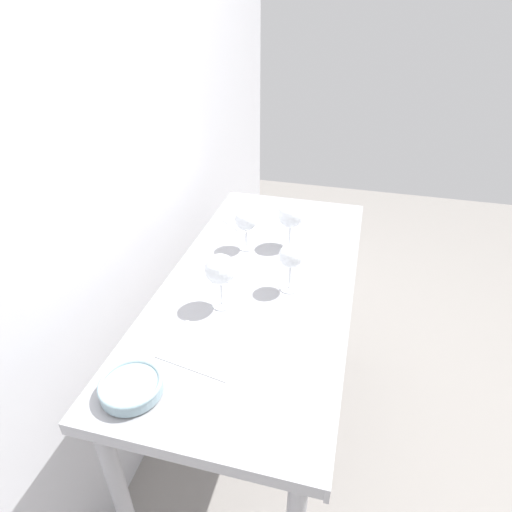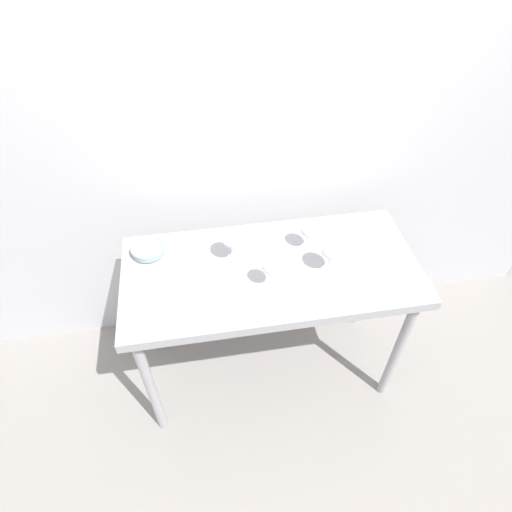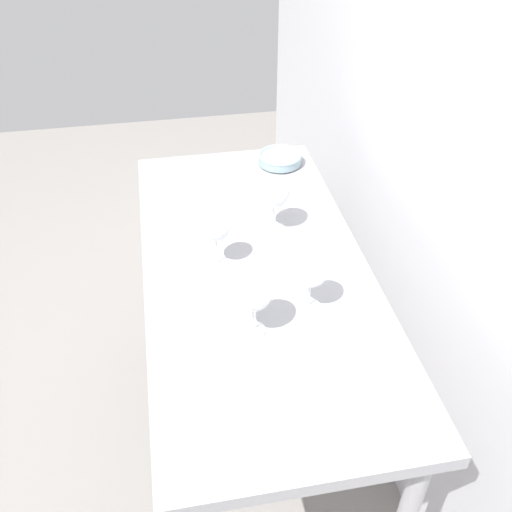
{
  "view_description": "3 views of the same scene",
  "coord_description": "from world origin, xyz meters",
  "px_view_note": "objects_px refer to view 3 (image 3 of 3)",
  "views": [
    {
      "loc": [
        -1.22,
        -0.31,
        1.8
      ],
      "look_at": [
        0.01,
        0.01,
        0.99
      ],
      "focal_mm": 30.47,
      "sensor_mm": 36.0,
      "label": 1
    },
    {
      "loc": [
        -0.3,
        -1.36,
        2.37
      ],
      "look_at": [
        -0.07,
        0.0,
        0.98
      ],
      "focal_mm": 30.12,
      "sensor_mm": 36.0,
      "label": 2
    },
    {
      "loc": [
        1.27,
        -0.24,
        1.96
      ],
      "look_at": [
        0.06,
        -0.02,
        0.98
      ],
      "focal_mm": 39.98,
      "sensor_mm": 36.0,
      "label": 3
    }
  ],
  "objects_px": {
    "wine_glass_near_center": "(216,229)",
    "wine_glass_near_right": "(253,292)",
    "tasting_sheet_lower": "(256,194)",
    "wine_glass_far_left": "(274,193)",
    "wine_glass_far_right": "(311,272)",
    "tasting_bowl": "(280,158)",
    "tasting_sheet_upper": "(359,370)"
  },
  "relations": [
    {
      "from": "wine_glass_near_center",
      "to": "wine_glass_far_right",
      "type": "distance_m",
      "value": 0.31
    },
    {
      "from": "wine_glass_near_right",
      "to": "tasting_sheet_upper",
      "type": "relative_size",
      "value": 0.83
    },
    {
      "from": "wine_glass_far_right",
      "to": "tasting_bowl",
      "type": "relative_size",
      "value": 1.04
    },
    {
      "from": "wine_glass_near_right",
      "to": "wine_glass_far_right",
      "type": "xyz_separation_m",
      "value": [
        -0.06,
        0.16,
        -0.01
      ]
    },
    {
      "from": "wine_glass_near_center",
      "to": "wine_glass_far_right",
      "type": "height_order",
      "value": "wine_glass_near_center"
    },
    {
      "from": "wine_glass_far_left",
      "to": "tasting_sheet_upper",
      "type": "xyz_separation_m",
      "value": [
        0.6,
        0.08,
        -0.13
      ]
    },
    {
      "from": "wine_glass_near_center",
      "to": "wine_glass_near_right",
      "type": "distance_m",
      "value": 0.29
    },
    {
      "from": "tasting_sheet_lower",
      "to": "tasting_sheet_upper",
      "type": "bearing_deg",
      "value": 16.79
    },
    {
      "from": "wine_glass_far_left",
      "to": "wine_glass_far_right",
      "type": "bearing_deg",
      "value": 3.12
    },
    {
      "from": "wine_glass_near_right",
      "to": "tasting_sheet_lower",
      "type": "xyz_separation_m",
      "value": [
        -0.64,
        0.13,
        -0.13
      ]
    },
    {
      "from": "wine_glass_near_right",
      "to": "tasting_sheet_upper",
      "type": "height_order",
      "value": "wine_glass_near_right"
    },
    {
      "from": "wine_glass_near_right",
      "to": "tasting_sheet_lower",
      "type": "height_order",
      "value": "wine_glass_near_right"
    },
    {
      "from": "wine_glass_near_center",
      "to": "tasting_bowl",
      "type": "relative_size",
      "value": 1.06
    },
    {
      "from": "wine_glass_far_right",
      "to": "wine_glass_far_left",
      "type": "relative_size",
      "value": 0.89
    },
    {
      "from": "tasting_bowl",
      "to": "wine_glass_near_right",
      "type": "bearing_deg",
      "value": -16.84
    },
    {
      "from": "wine_glass_near_center",
      "to": "tasting_sheet_upper",
      "type": "height_order",
      "value": "wine_glass_near_center"
    },
    {
      "from": "wine_glass_near_center",
      "to": "wine_glass_near_right",
      "type": "height_order",
      "value": "wine_glass_near_right"
    },
    {
      "from": "wine_glass_near_center",
      "to": "tasting_sheet_upper",
      "type": "relative_size",
      "value": 0.78
    },
    {
      "from": "wine_glass_near_right",
      "to": "wine_glass_far_right",
      "type": "bearing_deg",
      "value": 110.87
    },
    {
      "from": "wine_glass_near_center",
      "to": "tasting_sheet_lower",
      "type": "distance_m",
      "value": 0.41
    },
    {
      "from": "tasting_sheet_upper",
      "to": "tasting_sheet_lower",
      "type": "height_order",
      "value": "same"
    },
    {
      "from": "wine_glass_far_left",
      "to": "wine_glass_near_center",
      "type": "bearing_deg",
      "value": -54.04
    },
    {
      "from": "tasting_sheet_lower",
      "to": "wine_glass_far_left",
      "type": "bearing_deg",
      "value": 14.22
    },
    {
      "from": "wine_glass_near_right",
      "to": "tasting_bowl",
      "type": "relative_size",
      "value": 1.14
    },
    {
      "from": "wine_glass_near_right",
      "to": "tasting_bowl",
      "type": "bearing_deg",
      "value": 163.16
    },
    {
      "from": "wine_glass_far_right",
      "to": "tasting_bowl",
      "type": "bearing_deg",
      "value": 173.36
    },
    {
      "from": "wine_glass_near_right",
      "to": "wine_glass_far_left",
      "type": "bearing_deg",
      "value": 161.66
    },
    {
      "from": "wine_glass_far_left",
      "to": "tasting_sheet_upper",
      "type": "height_order",
      "value": "wine_glass_far_left"
    },
    {
      "from": "wine_glass_far_right",
      "to": "tasting_sheet_upper",
      "type": "xyz_separation_m",
      "value": [
        0.24,
        0.06,
        -0.12
      ]
    },
    {
      "from": "wine_glass_far_right",
      "to": "tasting_bowl",
      "type": "height_order",
      "value": "wine_glass_far_right"
    },
    {
      "from": "tasting_sheet_upper",
      "to": "tasting_sheet_lower",
      "type": "distance_m",
      "value": 0.82
    },
    {
      "from": "wine_glass_near_center",
      "to": "tasting_sheet_upper",
      "type": "distance_m",
      "value": 0.55
    }
  ]
}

